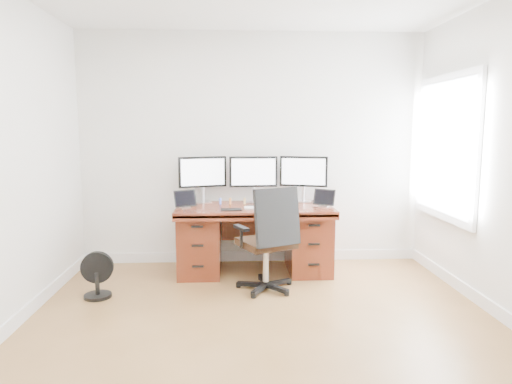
{
  "coord_description": "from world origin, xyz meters",
  "views": [
    {
      "loc": [
        -0.25,
        -3.13,
        1.6
      ],
      "look_at": [
        0.0,
        1.5,
        0.95
      ],
      "focal_mm": 32.0,
      "sensor_mm": 36.0,
      "label": 1
    }
  ],
  "objects_px": {
    "desk": "(254,237)",
    "office_chair": "(268,257)",
    "monitor_center": "(253,173)",
    "keyboard": "(257,208)",
    "floor_fan": "(97,276)"
  },
  "relations": [
    {
      "from": "desk",
      "to": "office_chair",
      "type": "bearing_deg",
      "value": -80.43
    },
    {
      "from": "office_chair",
      "to": "desk",
      "type": "bearing_deg",
      "value": 74.72
    },
    {
      "from": "monitor_center",
      "to": "keyboard",
      "type": "height_order",
      "value": "monitor_center"
    },
    {
      "from": "office_chair",
      "to": "keyboard",
      "type": "bearing_deg",
      "value": 75.86
    },
    {
      "from": "office_chair",
      "to": "monitor_center",
      "type": "relative_size",
      "value": 1.9
    },
    {
      "from": "desk",
      "to": "keyboard",
      "type": "bearing_deg",
      "value": -83.68
    },
    {
      "from": "floor_fan",
      "to": "monitor_center",
      "type": "relative_size",
      "value": 0.8
    },
    {
      "from": "floor_fan",
      "to": "monitor_center",
      "type": "bearing_deg",
      "value": 25.77
    },
    {
      "from": "desk",
      "to": "monitor_center",
      "type": "height_order",
      "value": "monitor_center"
    },
    {
      "from": "floor_fan",
      "to": "office_chair",
      "type": "bearing_deg",
      "value": -2.8
    },
    {
      "from": "desk",
      "to": "office_chair",
      "type": "distance_m",
      "value": 0.63
    },
    {
      "from": "desk",
      "to": "office_chair",
      "type": "height_order",
      "value": "office_chair"
    },
    {
      "from": "desk",
      "to": "floor_fan",
      "type": "height_order",
      "value": "desk"
    },
    {
      "from": "desk",
      "to": "monitor_center",
      "type": "relative_size",
      "value": 3.09
    },
    {
      "from": "monitor_center",
      "to": "floor_fan",
      "type": "bearing_deg",
      "value": -150.58
    }
  ]
}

